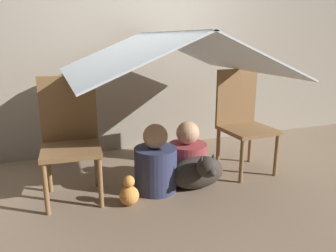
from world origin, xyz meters
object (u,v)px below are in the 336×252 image
(chair_right, at_px, (242,118))
(person_front, at_px, (156,164))
(person_second, at_px, (187,157))
(chair_left, at_px, (70,135))
(dog, at_px, (198,172))

(chair_right, relative_size, person_front, 1.67)
(person_front, height_order, person_second, person_front)
(person_front, xyz_separation_m, person_second, (0.33, 0.09, -0.01))
(chair_left, relative_size, dog, 2.00)
(person_front, bearing_deg, chair_right, 9.98)
(dog, bearing_deg, person_front, 161.83)
(chair_right, xyz_separation_m, person_front, (-0.91, -0.16, -0.28))
(dog, bearing_deg, chair_left, 164.49)
(chair_left, bearing_deg, chair_right, 4.31)
(chair_left, height_order, chair_right, same)
(chair_left, bearing_deg, person_front, -9.78)
(chair_right, distance_m, dog, 0.73)
(chair_right, xyz_separation_m, person_second, (-0.59, -0.07, -0.29))
(chair_right, height_order, dog, chair_right)
(chair_left, xyz_separation_m, dog, (0.98, -0.27, -0.35))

